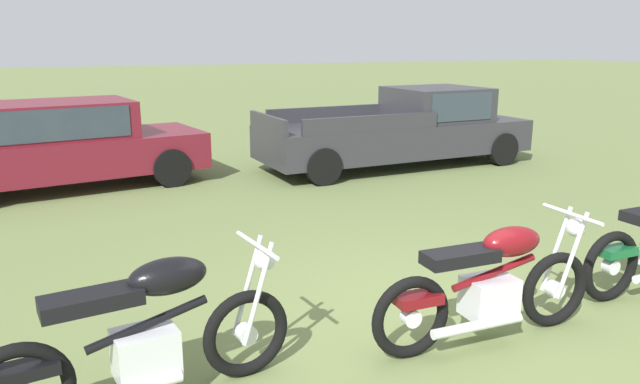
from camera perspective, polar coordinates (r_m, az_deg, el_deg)
The scene contains 5 objects.
ground_plane at distance 5.40m, azimuth 11.91°, elevation -12.17°, with size 120.00×120.00×0.00m, color olive.
motorcycle_black at distance 4.18m, azimuth -16.22°, elevation -13.04°, with size 2.12×0.72×1.02m.
motorcycle_maroon at distance 5.03m, azimuth 15.87°, elevation -8.46°, with size 2.06×0.64×1.02m.
car_burgundy at distance 10.68m, azimuth -23.40°, elevation 4.49°, with size 4.60×2.39×1.43m.
pickup_truck_charcoal at distance 11.86m, azimuth 8.31°, elevation 6.12°, with size 5.38×2.05×1.49m.
Camera 1 is at (-2.85, -3.93, 2.36)m, focal length 33.78 mm.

